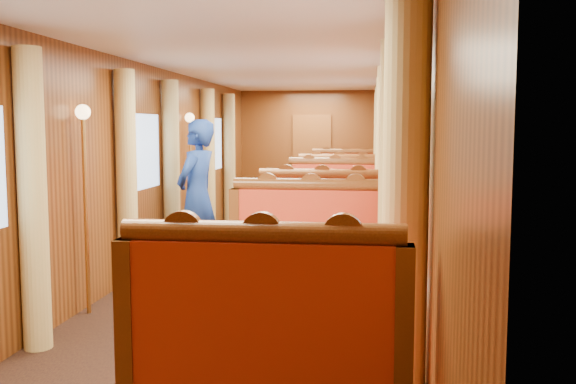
% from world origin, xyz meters
% --- Properties ---
extents(floor, '(3.00, 12.00, 0.01)m').
position_xyz_m(floor, '(0.00, 0.00, 0.00)').
color(floor, black).
rests_on(floor, ground).
extents(ceiling, '(3.00, 12.00, 0.01)m').
position_xyz_m(ceiling, '(0.00, 0.00, 2.50)').
color(ceiling, silver).
rests_on(ceiling, wall_left).
extents(wall_far, '(3.00, 0.01, 2.50)m').
position_xyz_m(wall_far, '(0.00, 6.00, 1.25)').
color(wall_far, brown).
rests_on(wall_far, floor).
extents(wall_left, '(0.01, 12.00, 2.50)m').
position_xyz_m(wall_left, '(-1.50, 0.00, 1.25)').
color(wall_left, brown).
rests_on(wall_left, floor).
extents(wall_right, '(0.01, 12.00, 2.50)m').
position_xyz_m(wall_right, '(1.50, 0.00, 1.25)').
color(wall_right, brown).
rests_on(wall_right, floor).
extents(doorway_far, '(0.80, 0.04, 2.00)m').
position_xyz_m(doorway_far, '(0.00, 5.97, 1.00)').
color(doorway_far, brown).
rests_on(doorway_far, floor).
extents(table_near, '(1.05, 0.72, 0.75)m').
position_xyz_m(table_near, '(0.75, -3.50, 0.38)').
color(table_near, white).
rests_on(table_near, floor).
extents(banquette_near_aft, '(1.30, 0.55, 1.34)m').
position_xyz_m(banquette_near_aft, '(0.75, -2.49, 0.42)').
color(banquette_near_aft, red).
rests_on(banquette_near_aft, floor).
extents(table_mid, '(1.05, 0.72, 0.75)m').
position_xyz_m(table_mid, '(0.75, 0.00, 0.38)').
color(table_mid, white).
rests_on(table_mid, floor).
extents(banquette_mid_fwd, '(1.30, 0.55, 1.34)m').
position_xyz_m(banquette_mid_fwd, '(0.75, -1.01, 0.42)').
color(banquette_mid_fwd, red).
rests_on(banquette_mid_fwd, floor).
extents(banquette_mid_aft, '(1.30, 0.55, 1.34)m').
position_xyz_m(banquette_mid_aft, '(0.75, 1.01, 0.42)').
color(banquette_mid_aft, red).
rests_on(banquette_mid_aft, floor).
extents(table_far, '(1.05, 0.72, 0.75)m').
position_xyz_m(table_far, '(0.75, 3.50, 0.38)').
color(table_far, white).
rests_on(table_far, floor).
extents(banquette_far_fwd, '(1.30, 0.55, 1.34)m').
position_xyz_m(banquette_far_fwd, '(0.75, 2.49, 0.42)').
color(banquette_far_fwd, red).
rests_on(banquette_far_fwd, floor).
extents(banquette_far_aft, '(1.30, 0.55, 1.34)m').
position_xyz_m(banquette_far_aft, '(0.75, 4.51, 0.42)').
color(banquette_far_aft, red).
rests_on(banquette_far_aft, floor).
extents(tea_tray, '(0.42, 0.38, 0.01)m').
position_xyz_m(tea_tray, '(0.68, -3.57, 0.76)').
color(tea_tray, silver).
rests_on(tea_tray, table_near).
extents(teapot_left, '(0.18, 0.14, 0.14)m').
position_xyz_m(teapot_left, '(0.53, -3.64, 0.82)').
color(teapot_left, silver).
rests_on(teapot_left, tea_tray).
extents(teapot_right, '(0.16, 0.12, 0.12)m').
position_xyz_m(teapot_right, '(0.70, -3.65, 0.81)').
color(teapot_right, silver).
rests_on(teapot_right, tea_tray).
extents(teapot_back, '(0.20, 0.18, 0.14)m').
position_xyz_m(teapot_back, '(0.62, -3.47, 0.82)').
color(teapot_back, silver).
rests_on(teapot_back, tea_tray).
extents(fruit_plate, '(0.24, 0.24, 0.05)m').
position_xyz_m(fruit_plate, '(1.09, -3.59, 0.77)').
color(fruit_plate, white).
rests_on(fruit_plate, table_near).
extents(cup_inboard, '(0.08, 0.08, 0.26)m').
position_xyz_m(cup_inboard, '(0.34, -3.38, 0.86)').
color(cup_inboard, white).
rests_on(cup_inboard, table_near).
extents(cup_outboard, '(0.08, 0.08, 0.26)m').
position_xyz_m(cup_outboard, '(0.45, -3.27, 0.86)').
color(cup_outboard, white).
rests_on(cup_outboard, table_near).
extents(rose_vase_mid, '(0.06, 0.06, 0.36)m').
position_xyz_m(rose_vase_mid, '(0.73, 0.01, 0.93)').
color(rose_vase_mid, silver).
rests_on(rose_vase_mid, table_mid).
extents(rose_vase_far, '(0.06, 0.06, 0.36)m').
position_xyz_m(rose_vase_far, '(0.77, 3.50, 0.93)').
color(rose_vase_far, silver).
rests_on(rose_vase_far, table_far).
extents(curtain_left_near_b, '(0.22, 0.22, 2.35)m').
position_xyz_m(curtain_left_near_b, '(-1.38, -2.72, 1.18)').
color(curtain_left_near_b, tan).
rests_on(curtain_left_near_b, floor).
extents(window_right_near, '(0.01, 1.20, 0.90)m').
position_xyz_m(window_right_near, '(1.49, -3.50, 1.45)').
color(window_right_near, '#8EADD6').
rests_on(window_right_near, wall_right).
extents(curtain_right_near_a, '(0.22, 0.22, 2.35)m').
position_xyz_m(curtain_right_near_a, '(1.38, -4.28, 1.18)').
color(curtain_right_near_a, tan).
rests_on(curtain_right_near_a, floor).
extents(curtain_right_near_b, '(0.22, 0.22, 2.35)m').
position_xyz_m(curtain_right_near_b, '(1.38, -2.72, 1.18)').
color(curtain_right_near_b, tan).
rests_on(curtain_right_near_b, floor).
extents(window_left_mid, '(0.01, 1.20, 0.90)m').
position_xyz_m(window_left_mid, '(-1.49, 0.00, 1.45)').
color(window_left_mid, '#8EADD6').
rests_on(window_left_mid, wall_left).
extents(curtain_left_mid_a, '(0.22, 0.22, 2.35)m').
position_xyz_m(curtain_left_mid_a, '(-1.38, -0.78, 1.18)').
color(curtain_left_mid_a, tan).
rests_on(curtain_left_mid_a, floor).
extents(curtain_left_mid_b, '(0.22, 0.22, 2.35)m').
position_xyz_m(curtain_left_mid_b, '(-1.38, 0.78, 1.18)').
color(curtain_left_mid_b, tan).
rests_on(curtain_left_mid_b, floor).
extents(window_right_mid, '(0.01, 1.20, 0.90)m').
position_xyz_m(window_right_mid, '(1.49, 0.00, 1.45)').
color(window_right_mid, '#8EADD6').
rests_on(window_right_mid, wall_right).
extents(curtain_right_mid_a, '(0.22, 0.22, 2.35)m').
position_xyz_m(curtain_right_mid_a, '(1.38, -0.78, 1.18)').
color(curtain_right_mid_a, tan).
rests_on(curtain_right_mid_a, floor).
extents(curtain_right_mid_b, '(0.22, 0.22, 2.35)m').
position_xyz_m(curtain_right_mid_b, '(1.38, 0.78, 1.18)').
color(curtain_right_mid_b, tan).
rests_on(curtain_right_mid_b, floor).
extents(window_left_far, '(0.01, 1.20, 0.90)m').
position_xyz_m(window_left_far, '(-1.49, 3.50, 1.45)').
color(window_left_far, '#8EADD6').
rests_on(window_left_far, wall_left).
extents(curtain_left_far_a, '(0.22, 0.22, 2.35)m').
position_xyz_m(curtain_left_far_a, '(-1.38, 2.72, 1.18)').
color(curtain_left_far_a, tan).
rests_on(curtain_left_far_a, floor).
extents(curtain_left_far_b, '(0.22, 0.22, 2.35)m').
position_xyz_m(curtain_left_far_b, '(-1.38, 4.28, 1.18)').
color(curtain_left_far_b, tan).
rests_on(curtain_left_far_b, floor).
extents(window_right_far, '(0.01, 1.20, 0.90)m').
position_xyz_m(window_right_far, '(1.49, 3.50, 1.45)').
color(window_right_far, '#8EADD6').
rests_on(window_right_far, wall_right).
extents(curtain_right_far_a, '(0.22, 0.22, 2.35)m').
position_xyz_m(curtain_right_far_a, '(1.38, 2.72, 1.18)').
color(curtain_right_far_a, tan).
rests_on(curtain_right_far_a, floor).
extents(curtain_right_far_b, '(0.22, 0.22, 2.35)m').
position_xyz_m(curtain_right_far_b, '(1.38, 4.28, 1.18)').
color(curtain_right_far_b, tan).
rests_on(curtain_right_far_b, floor).
extents(sconce_left_fore, '(0.14, 0.14, 1.95)m').
position_xyz_m(sconce_left_fore, '(-1.40, -1.75, 1.38)').
color(sconce_left_fore, '#BF8C3F').
rests_on(sconce_left_fore, floor).
extents(sconce_right_fore, '(0.14, 0.14, 1.95)m').
position_xyz_m(sconce_right_fore, '(1.40, -1.75, 1.38)').
color(sconce_right_fore, '#BF8C3F').
rests_on(sconce_right_fore, floor).
extents(sconce_left_aft, '(0.14, 0.14, 1.95)m').
position_xyz_m(sconce_left_aft, '(-1.40, 1.75, 1.38)').
color(sconce_left_aft, '#BF8C3F').
rests_on(sconce_left_aft, floor).
extents(sconce_right_aft, '(0.14, 0.14, 1.95)m').
position_xyz_m(sconce_right_aft, '(1.40, 1.75, 1.38)').
color(sconce_right_aft, '#BF8C3F').
rests_on(sconce_right_aft, floor).
extents(steward, '(0.60, 0.76, 1.84)m').
position_xyz_m(steward, '(-0.85, 0.10, 0.92)').
color(steward, navy).
rests_on(steward, floor).
extents(passenger, '(0.40, 0.44, 0.76)m').
position_xyz_m(passenger, '(0.75, 0.78, 0.74)').
color(passenger, beige).
rests_on(passenger, banquette_mid_aft).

